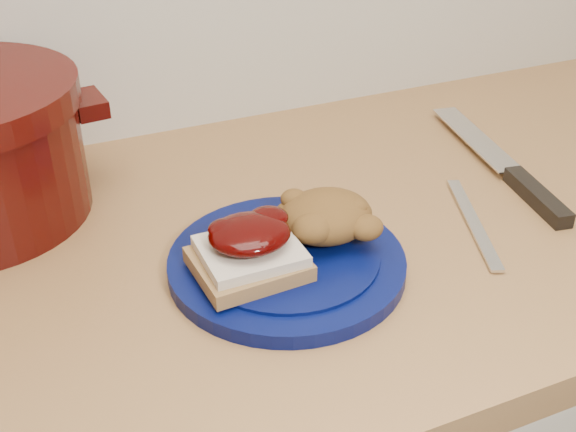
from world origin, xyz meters
name	(u,v)px	position (x,y,z in m)	size (l,w,h in m)	color
plate	(287,263)	(-0.05, 1.43, 0.91)	(0.24, 0.24, 0.02)	#040B3F
sandwich	(249,250)	(-0.09, 1.42, 0.94)	(0.11, 0.09, 0.05)	olive
stuffing_mound	(326,216)	(0.00, 1.45, 0.94)	(0.10, 0.08, 0.05)	brown
chef_knife	(519,179)	(0.28, 1.48, 0.91)	(0.08, 0.32, 0.02)	black
butter_knife	(473,222)	(0.18, 1.43, 0.90)	(0.18, 0.01, 0.00)	silver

